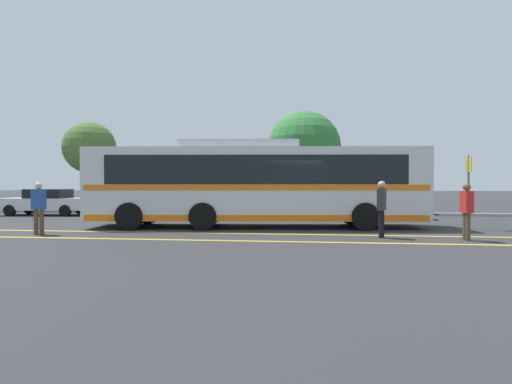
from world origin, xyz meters
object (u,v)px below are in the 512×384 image
transit_bus (256,183)px  tree_1 (304,148)px  pedestrian_2 (382,205)px  tree_0 (90,148)px  bus_stop_sign (468,183)px  pedestrian_0 (467,208)px  parked_car_0 (47,202)px  pedestrian_1 (39,205)px  parked_car_1 (146,201)px

transit_bus → tree_1: bearing=163.9°
pedestrian_2 → tree_1: bearing=-149.5°
tree_0 → bus_stop_sign: bearing=-28.1°
transit_bus → pedestrian_0: (6.59, -3.09, -0.77)m
bus_stop_sign → pedestrian_2: bearing=-57.5°
pedestrian_0 → bus_stop_sign: bearing=-27.1°
parked_car_0 → tree_1: bearing=-72.6°
bus_stop_sign → transit_bus: bearing=-94.6°
bus_stop_sign → tree_0: tree_0 is taller
transit_bus → tree_1: tree_1 is taller
pedestrian_1 → tree_0: 16.45m
pedestrian_1 → tree_1: size_ratio=0.27×
bus_stop_sign → tree_0: 24.18m
transit_bus → pedestrian_0: 7.33m
transit_bus → tree_0: (-13.29, 11.48, 2.59)m
pedestrian_0 → pedestrian_1: pedestrian_1 is taller
parked_car_0 → bus_stop_sign: bearing=-107.5°
bus_stop_sign → tree_1: size_ratio=0.43×
parked_car_0 → pedestrian_0: bearing=-117.4°
parked_car_0 → parked_car_1: 5.52m
transit_bus → parked_car_1: size_ratio=2.78×
parked_car_1 → pedestrian_2: bearing=-127.1°
pedestrian_1 → tree_1: bearing=36.3°
transit_bus → pedestrian_1: transit_bus is taller
tree_0 → parked_car_0: bearing=-79.2°
pedestrian_0 → pedestrian_2: bearing=76.3°
pedestrian_0 → pedestrian_2: pedestrian_2 is taller
transit_bus → tree_1: size_ratio=2.07×
transit_bus → bus_stop_sign: size_ratio=4.83×
pedestrian_1 → transit_bus: bearing=4.5°
pedestrian_1 → tree_0: size_ratio=0.28×
bus_stop_sign → tree_1: 12.07m
transit_bus → parked_car_1: transit_bus is taller
bus_stop_sign → tree_0: (-21.20, 11.33, 2.60)m
pedestrian_2 → pedestrian_1: bearing=-67.0°
transit_bus → pedestrian_0: transit_bus is taller
tree_0 → pedestrian_2: bearing=-39.0°
pedestrian_1 → bus_stop_sign: size_ratio=0.63×
pedestrian_0 → bus_stop_sign: (1.32, 3.25, 0.75)m
transit_bus → pedestrian_1: bearing=-70.1°
pedestrian_1 → bus_stop_sign: 15.11m
tree_1 → tree_0: bearing=175.8°
pedestrian_0 → pedestrian_1: size_ratio=0.98×
pedestrian_2 → tree_1: 13.64m
parked_car_1 → tree_1: 10.48m
parked_car_1 → bus_stop_sign: (14.42, -4.84, 0.93)m
parked_car_1 → tree_1: tree_1 is taller
parked_car_1 → pedestrian_0: bearing=-123.1°
parked_car_1 → pedestrian_2: size_ratio=2.69×
pedestrian_2 → tree_0: size_ratio=0.29×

